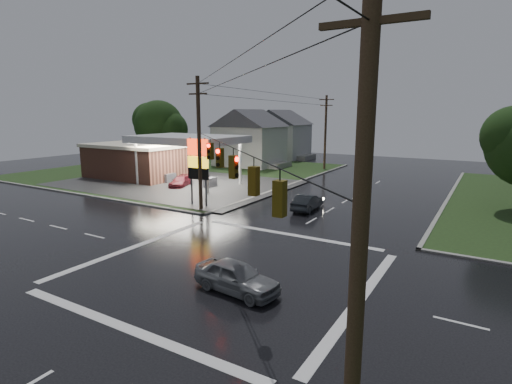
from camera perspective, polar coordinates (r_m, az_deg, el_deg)
The scene contains 14 objects.
ground at distance 21.63m, azimuth -3.76°, elevation -10.80°, with size 120.00×120.00×0.00m, color black.
grass_nw at distance 57.18m, azimuth -10.49°, elevation 2.98°, with size 36.00×36.00×0.08m, color #203216.
gas_station at distance 52.12m, azimuth -14.89°, elevation 4.78°, with size 26.20×18.00×5.60m.
pylon_sign at distance 35.00m, azimuth -8.29°, elevation 4.43°, with size 2.00×0.35×6.00m.
utility_pole_nw at distance 33.44m, azimuth -8.11°, elevation 7.06°, with size 2.20×0.32×11.00m.
utility_pole_se at distance 7.61m, azimuth 14.54°, elevation -7.55°, with size 2.20×0.32×11.00m.
utility_pole_n at distance 58.40m, azimuth 9.89°, elevation 8.53°, with size 2.20×0.32×10.50m.
traffic_signals at distance 20.08m, azimuth -3.99°, elevation 6.56°, with size 26.87×26.87×1.47m.
house_near at distance 61.76m, azimuth -0.88°, elevation 7.85°, with size 11.05×8.48×8.60m.
house_far at distance 72.69m, azimuth 3.47°, elevation 8.35°, with size 11.05×8.48×8.60m.
tree_nw_behind at distance 64.90m, azimuth -13.62°, elevation 9.27°, with size 8.93×7.60×10.00m.
car_north at distance 34.01m, azimuth 7.35°, elevation -1.44°, with size 1.44×4.14×1.36m, color black.
car_crossing at distance 18.73m, azimuth -2.79°, elevation -12.00°, with size 1.72×4.27×1.45m, color gray.
car_pump at distance 45.20m, azimuth -10.71°, elevation 1.50°, with size 1.64×4.04×1.17m, color #4E1119.
Camera 1 is at (11.44, -16.45, 8.13)m, focal length 28.00 mm.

